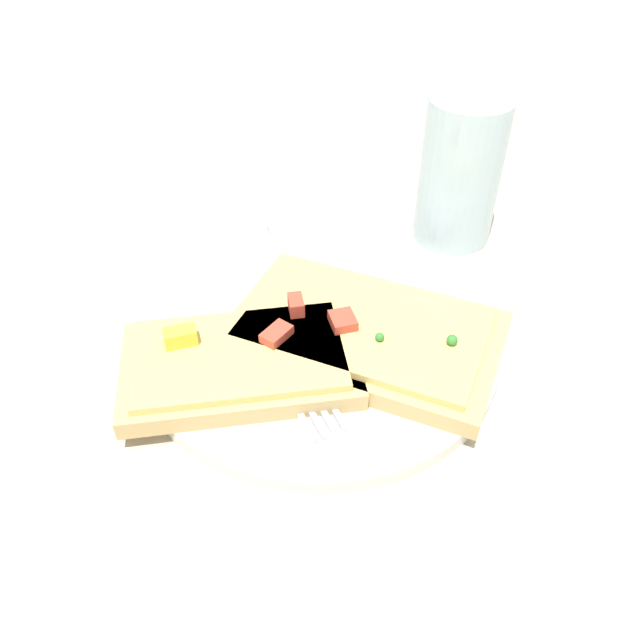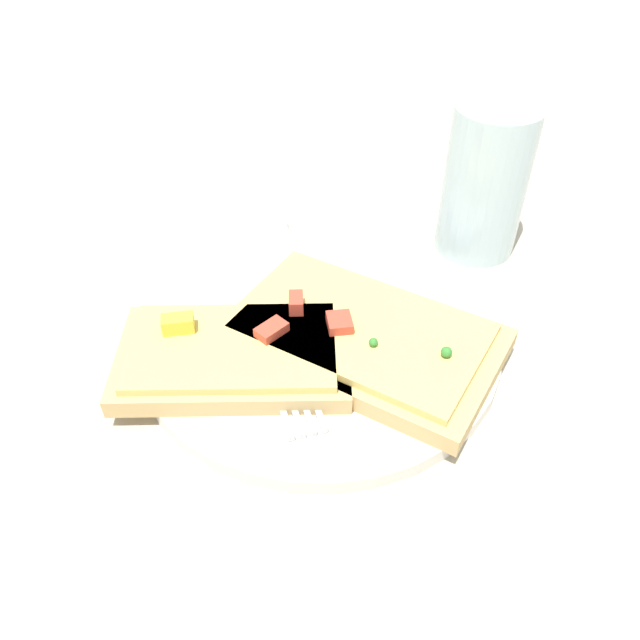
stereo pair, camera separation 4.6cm
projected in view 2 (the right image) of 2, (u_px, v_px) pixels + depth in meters
name	position (u px, v px, depth m)	size (l,w,h in m)	color
ground_plane	(320.00, 342.00, 0.47)	(4.00, 4.00, 0.00)	#BCB29E
plate	(320.00, 336.00, 0.47)	(0.27, 0.27, 0.01)	silver
fork	(275.00, 338.00, 0.45)	(0.09, 0.20, 0.01)	silver
knife	(324.00, 280.00, 0.50)	(0.09, 0.20, 0.01)	silver
pizza_slice_main	(362.00, 335.00, 0.44)	(0.18, 0.22, 0.03)	tan
pizza_slice_corner	(233.00, 354.00, 0.43)	(0.18, 0.17, 0.03)	tan
crumb_scatter	(355.00, 361.00, 0.43)	(0.10, 0.06, 0.01)	tan
drinking_glass	(485.00, 182.00, 0.52)	(0.07, 0.07, 0.13)	silver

